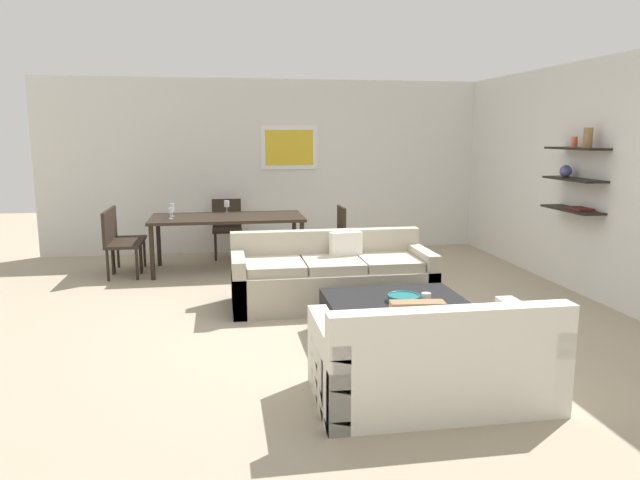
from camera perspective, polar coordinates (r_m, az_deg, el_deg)
The scene contains 16 objects.
ground_plane at distance 6.33m, azimuth 1.38°, elevation -6.98°, with size 18.00×18.00×0.00m, color tan.
back_wall_unit at distance 9.59m, azimuth -0.83°, elevation 7.12°, with size 8.40×0.09×2.70m.
right_wall_shelf_unit at distance 7.77m, azimuth 23.14°, elevation 5.56°, with size 0.34×8.20×2.70m.
sofa_beige at distance 6.58m, azimuth 1.11°, elevation -3.68°, with size 2.18×0.90×0.78m.
loveseat_white at distance 4.33m, azimuth 10.76°, elevation -11.36°, with size 1.64×0.90×0.78m.
coffee_table at distance 5.50m, azimuth 7.40°, elevation -7.67°, with size 1.26×1.09×0.38m.
decorative_bowl at distance 5.42m, azimuth 8.04°, elevation -5.50°, with size 0.30×0.30×0.06m.
candle_jar at distance 5.41m, azimuth 10.15°, elevation -5.48°, with size 0.09×0.09×0.09m, color silver.
dining_table at distance 8.24m, azimuth -8.88°, elevation 1.83°, with size 2.07×0.97×0.75m.
dining_chair_right_near at distance 8.19m, azimuth 1.29°, elevation 0.61°, with size 0.44×0.44×0.88m.
dining_chair_left_near at distance 8.17m, azimuth -18.97°, elevation 0.02°, with size 0.44×0.44×0.88m.
dining_chair_head at distance 9.15m, azimuth -8.92°, elevation 1.50°, with size 0.44×0.44×0.88m.
dining_chair_left_far at distance 8.59m, azimuth -18.50°, elevation 0.53°, with size 0.44×0.44×0.88m.
wine_glass_left_far at distance 8.36m, azimuth -14.03°, elevation 3.02°, with size 0.06×0.06×0.18m.
wine_glass_left_near at distance 8.13m, azimuth -14.16°, elevation 2.70°, with size 0.06×0.06×0.15m.
wine_glass_head at distance 8.64m, azimuth -8.95°, elevation 3.43°, with size 0.07×0.07×0.17m.
Camera 1 is at (-1.14, -5.94, 1.87)m, focal length 33.34 mm.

